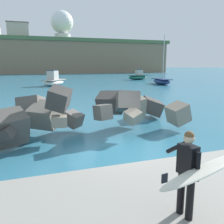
# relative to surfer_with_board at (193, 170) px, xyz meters

# --- Properties ---
(ground_plane) EXTENTS (400.00, 400.00, 0.00)m
(ground_plane) POSITION_rel_surfer_with_board_xyz_m (0.26, 4.66, -1.28)
(ground_plane) COLOR #2D6B84
(walkway_path) EXTENTS (48.00, 4.40, 0.24)m
(walkway_path) POSITION_rel_surfer_with_board_xyz_m (0.26, 0.66, -1.16)
(walkway_path) COLOR gray
(walkway_path) RESTS_ON ground
(breakwater_jetty) EXTENTS (31.76, 7.41, 2.45)m
(breakwater_jetty) POSITION_rel_surfer_with_board_xyz_m (-2.54, 6.57, -0.24)
(breakwater_jetty) COLOR #3D3A38
(breakwater_jetty) RESTS_ON ground
(surfer_with_board) EXTENTS (2.12, 1.31, 1.78)m
(surfer_with_board) POSITION_rel_surfer_with_board_xyz_m (0.00, 0.00, 0.00)
(surfer_with_board) COLOR black
(surfer_with_board) RESTS_ON walkway_path
(boat_mid_left) EXTENTS (4.42, 5.23, 2.37)m
(boat_mid_left) POSITION_rel_surfer_with_board_xyz_m (0.34, 34.05, -0.55)
(boat_mid_left) COLOR beige
(boat_mid_left) RESTS_ON ground
(boat_mid_centre) EXTENTS (2.37, 5.50, 7.83)m
(boat_mid_centre) POSITION_rel_surfer_with_board_xyz_m (17.48, 31.18, -0.75)
(boat_mid_centre) COLOR navy
(boat_mid_centre) RESTS_ON ground
(boat_mid_right) EXTENTS (4.42, 2.33, 2.19)m
(boat_mid_right) POSITION_rel_surfer_with_board_xyz_m (18.67, 43.10, -0.58)
(boat_mid_right) COLOR #1E6656
(boat_mid_right) RESTS_ON ground
(headland_bluff) EXTENTS (110.11, 35.46, 12.36)m
(headland_bluff) POSITION_rel_surfer_with_board_xyz_m (-5.61, 98.55, 4.92)
(headland_bluff) COLOR #847056
(headland_bluff) RESTS_ON ground
(radar_dome) EXTENTS (8.87, 8.87, 11.65)m
(radar_dome) POSITION_rel_surfer_with_board_xyz_m (9.74, 96.22, 17.52)
(radar_dome) COLOR silver
(radar_dome) RESTS_ON headland_bluff
(station_building_west) EXTENTS (7.58, 5.33, 5.64)m
(station_building_west) POSITION_rel_surfer_with_board_xyz_m (-6.58, 92.00, 13.92)
(station_building_west) COLOR #B2ADA3
(station_building_west) RESTS_ON headland_bluff
(station_building_central) EXTENTS (5.61, 6.41, 5.38)m
(station_building_central) POSITION_rel_surfer_with_board_xyz_m (-5.87, 105.37, 13.79)
(station_building_central) COLOR #B2ADA3
(station_building_central) RESTS_ON headland_bluff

